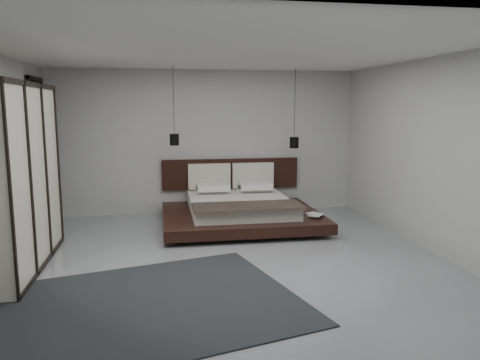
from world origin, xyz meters
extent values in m
plane|color=gray|center=(0.00, 0.00, 0.00)|extent=(6.00, 6.00, 0.00)
plane|color=white|center=(0.00, 0.00, 2.80)|extent=(6.00, 6.00, 0.00)
plane|color=#B2B2B0|center=(0.00, 3.00, 1.40)|extent=(6.00, 0.00, 6.00)
plane|color=#B2B2B0|center=(0.00, -3.00, 1.40)|extent=(6.00, 0.00, 6.00)
plane|color=#B2B2B0|center=(3.00, 0.00, 1.40)|extent=(0.00, 6.00, 6.00)
cube|color=black|center=(-2.95, 2.45, 1.30)|extent=(0.05, 0.90, 2.60)
cube|color=black|center=(0.52, 1.75, 0.04)|extent=(2.14, 1.75, 0.08)
cube|color=black|center=(0.52, 1.75, 0.17)|extent=(2.73, 2.24, 0.18)
cube|color=silver|center=(0.52, 1.88, 0.36)|extent=(1.75, 1.95, 0.21)
cube|color=black|center=(0.52, 1.12, 0.49)|extent=(1.77, 0.68, 0.05)
cube|color=white|center=(0.11, 2.63, 0.53)|extent=(0.60, 0.39, 0.12)
cube|color=white|center=(0.92, 2.63, 0.53)|extent=(0.60, 0.39, 0.12)
cube|color=white|center=(0.11, 2.49, 0.59)|extent=(0.60, 0.39, 0.12)
cube|color=white|center=(0.92, 2.49, 0.59)|extent=(0.60, 0.39, 0.12)
cube|color=black|center=(0.52, 2.96, 0.77)|extent=(2.73, 0.08, 0.60)
cube|color=beige|center=(0.08, 2.87, 0.74)|extent=(0.83, 0.10, 0.50)
cube|color=beige|center=(0.95, 2.87, 0.74)|extent=(0.83, 0.10, 0.50)
imported|color=#99724C|center=(1.64, 1.26, 0.27)|extent=(0.31, 0.34, 0.03)
imported|color=#99724C|center=(1.62, 1.23, 0.29)|extent=(0.35, 0.35, 0.02)
cylinder|color=black|center=(-0.60, 2.33, 2.20)|extent=(0.01, 0.01, 1.19)
cylinder|color=black|center=(-0.60, 2.33, 1.51)|extent=(0.17, 0.17, 0.21)
cylinder|color=#FFE0B2|center=(-0.60, 2.33, 1.42)|extent=(0.13, 0.13, 0.01)
cylinder|color=black|center=(1.64, 2.33, 2.16)|extent=(0.01, 0.01, 1.27)
cylinder|color=black|center=(1.64, 2.33, 1.42)|extent=(0.17, 0.17, 0.21)
cylinder|color=#FFE0B2|center=(1.64, 2.33, 1.33)|extent=(0.13, 0.13, 0.01)
cube|color=silver|center=(-2.70, 0.13, 1.20)|extent=(0.55, 2.40, 2.40)
cube|color=black|center=(-2.41, 0.13, 2.37)|extent=(0.03, 2.40, 0.06)
cube|color=black|center=(-2.41, 0.13, 0.03)|extent=(0.03, 2.40, 0.06)
cube|color=black|center=(-2.41, -1.07, 1.20)|extent=(0.03, 0.05, 2.40)
cube|color=black|center=(-2.41, -0.27, 1.20)|extent=(0.03, 0.05, 2.40)
cube|color=black|center=(-2.41, 0.53, 1.20)|extent=(0.03, 0.05, 2.40)
cube|color=black|center=(-2.41, 1.33, 1.20)|extent=(0.03, 0.05, 2.40)
cube|color=black|center=(-1.20, -1.42, 0.01)|extent=(4.00, 3.29, 0.01)
camera|label=1|loc=(-0.86, -6.18, 2.10)|focal=35.00mm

